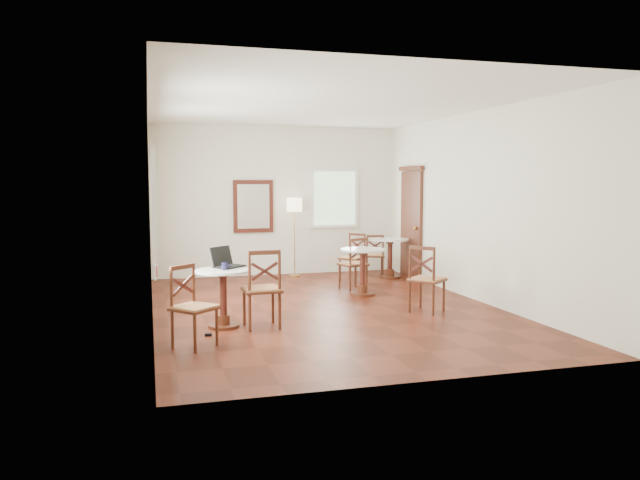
% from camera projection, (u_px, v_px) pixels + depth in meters
% --- Properties ---
extents(ground, '(7.00, 7.00, 0.00)m').
position_uv_depth(ground, '(325.00, 308.00, 9.15)').
color(ground, '#501A0D').
rests_on(ground, ground).
extents(room_shell, '(5.02, 7.02, 3.01)m').
position_uv_depth(room_shell, '(317.00, 182.00, 9.22)').
color(room_shell, silver).
rests_on(room_shell, ground).
extents(cafe_table_near, '(0.72, 0.72, 0.76)m').
position_uv_depth(cafe_table_near, '(223.00, 292.00, 7.90)').
color(cafe_table_near, '#4D2313').
rests_on(cafe_table_near, ground).
extents(cafe_table_mid, '(0.74, 0.74, 0.78)m').
position_uv_depth(cafe_table_mid, '(363.00, 266.00, 10.16)').
color(cafe_table_mid, '#4D2313').
rests_on(cafe_table_mid, ground).
extents(cafe_table_back, '(0.74, 0.74, 0.78)m').
position_uv_depth(cafe_table_back, '(390.00, 254.00, 11.99)').
color(cafe_table_back, '#4D2313').
rests_on(cafe_table_back, ground).
extents(chair_near_a, '(0.49, 0.49, 1.03)m').
position_uv_depth(chair_near_a, '(262.00, 289.00, 7.87)').
color(chair_near_a, '#4D2313').
rests_on(chair_near_a, ground).
extents(chair_near_b, '(0.61, 0.61, 0.94)m').
position_uv_depth(chair_near_b, '(193.00, 307.00, 6.97)').
color(chair_near_b, '#4D2313').
rests_on(chair_near_b, ground).
extents(chair_mid_a, '(0.52, 0.52, 0.92)m').
position_uv_depth(chair_mid_a, '(354.00, 264.00, 10.69)').
color(chair_mid_a, '#4D2313').
rests_on(chair_mid_a, ground).
extents(chair_mid_b, '(0.64, 0.64, 0.98)m').
position_uv_depth(chair_mid_b, '(426.00, 279.00, 8.81)').
color(chair_mid_b, '#4D2313').
rests_on(chair_mid_b, ground).
extents(chair_back_a, '(0.48, 0.48, 0.83)m').
position_uv_depth(chair_back_a, '(375.00, 255.00, 12.29)').
color(chair_back_a, '#4D2313').
rests_on(chair_back_a, ground).
extents(chair_back_b, '(0.59, 0.59, 0.90)m').
position_uv_depth(chair_back_b, '(353.00, 257.00, 11.66)').
color(chair_back_b, '#4D2313').
rests_on(chair_back_b, ground).
extents(floor_lamp, '(0.31, 0.31, 1.57)m').
position_uv_depth(floor_lamp, '(294.00, 210.00, 12.11)').
color(floor_lamp, '#BF8C3F').
rests_on(floor_lamp, ground).
extents(laptop, '(0.49, 0.48, 0.27)m').
position_uv_depth(laptop, '(226.00, 262.00, 8.10)').
color(laptop, black).
rests_on(laptop, cafe_table_near).
extents(mouse, '(0.10, 0.08, 0.03)m').
position_uv_depth(mouse, '(224.00, 268.00, 7.91)').
color(mouse, black).
rests_on(mouse, cafe_table_near).
extents(navy_mug, '(0.11, 0.08, 0.09)m').
position_uv_depth(navy_mug, '(225.00, 266.00, 7.85)').
color(navy_mug, black).
rests_on(navy_mug, cafe_table_near).
extents(water_glass, '(0.05, 0.05, 0.09)m').
position_uv_depth(water_glass, '(224.00, 267.00, 7.79)').
color(water_glass, white).
rests_on(water_glass, cafe_table_near).
extents(power_adapter, '(0.09, 0.05, 0.03)m').
position_uv_depth(power_adapter, '(208.00, 335.00, 7.49)').
color(power_adapter, black).
rests_on(power_adapter, ground).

